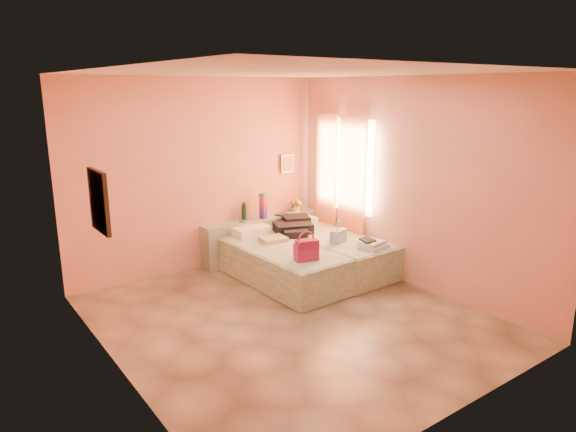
% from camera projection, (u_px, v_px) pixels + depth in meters
% --- Properties ---
extents(ground, '(4.50, 4.50, 0.00)m').
position_uv_depth(ground, '(291.00, 319.00, 6.04)').
color(ground, tan).
rests_on(ground, ground).
extents(room_walls, '(4.02, 4.51, 2.81)m').
position_uv_depth(room_walls, '(277.00, 161.00, 6.16)').
color(room_walls, '#F19980').
rests_on(room_walls, ground).
extents(headboard_ledge, '(2.05, 0.30, 0.65)m').
position_uv_depth(headboard_ledge, '(263.00, 238.00, 8.16)').
color(headboard_ledge, '#A1AC8D').
rests_on(headboard_ledge, ground).
extents(bed_left, '(0.96, 2.03, 0.50)m').
position_uv_depth(bed_left, '(281.00, 264.00, 7.14)').
color(bed_left, beige).
rests_on(bed_left, ground).
extents(bed_right, '(0.96, 2.03, 0.50)m').
position_uv_depth(bed_right, '(331.00, 253.00, 7.66)').
color(bed_right, beige).
rests_on(bed_right, ground).
extents(water_bottle, '(0.08, 0.08, 0.27)m').
position_uv_depth(water_bottle, '(244.00, 212.00, 7.91)').
color(water_bottle, '#153B26').
rests_on(water_bottle, headboard_ledge).
extents(rainbow_box, '(0.11, 0.11, 0.40)m').
position_uv_depth(rainbow_box, '(263.00, 206.00, 8.00)').
color(rainbow_box, maroon).
rests_on(rainbow_box, headboard_ledge).
extents(small_dish, '(0.14, 0.14, 0.03)m').
position_uv_depth(small_dish, '(243.00, 221.00, 7.81)').
color(small_dish, '#457F61').
rests_on(small_dish, headboard_ledge).
extents(green_book, '(0.21, 0.18, 0.03)m').
position_uv_depth(green_book, '(281.00, 214.00, 8.25)').
color(green_book, '#284B35').
rests_on(green_book, headboard_ledge).
extents(flower_vase, '(0.25, 0.25, 0.26)m').
position_uv_depth(flower_vase, '(297.00, 204.00, 8.42)').
color(flower_vase, silver).
rests_on(flower_vase, headboard_ledge).
extents(magenta_handbag, '(0.32, 0.23, 0.28)m').
position_uv_depth(magenta_handbag, '(306.00, 250.00, 6.53)').
color(magenta_handbag, maroon).
rests_on(magenta_handbag, bed_left).
extents(khaki_garment, '(0.39, 0.33, 0.06)m').
position_uv_depth(khaki_garment, '(273.00, 239.00, 7.36)').
color(khaki_garment, tan).
rests_on(khaki_garment, bed_left).
extents(clothes_pile, '(0.81, 0.81, 0.18)m').
position_uv_depth(clothes_pile, '(296.00, 226.00, 7.84)').
color(clothes_pile, black).
rests_on(clothes_pile, bed_right).
extents(blue_handbag, '(0.31, 0.21, 0.18)m').
position_uv_depth(blue_handbag, '(339.00, 236.00, 7.30)').
color(blue_handbag, '#3D5494').
rests_on(blue_handbag, bed_right).
extents(towel_stack, '(0.39, 0.35, 0.10)m').
position_uv_depth(towel_stack, '(373.00, 245.00, 7.04)').
color(towel_stack, silver).
rests_on(towel_stack, bed_right).
extents(sandal_pair, '(0.22, 0.26, 0.02)m').
position_uv_depth(sandal_pair, '(368.00, 240.00, 7.03)').
color(sandal_pair, black).
rests_on(sandal_pair, towel_stack).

